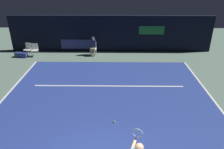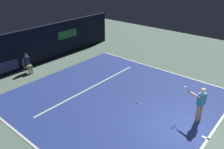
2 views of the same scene
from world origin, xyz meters
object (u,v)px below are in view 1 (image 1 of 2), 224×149
at_px(tennis_ball, 114,122).
at_px(courtside_chair_far, 35,49).
at_px(courtside_chair_near, 28,49).
at_px(equipment_bag, 21,55).
at_px(line_judge_on_chair, 93,46).

bearing_deg(tennis_ball, courtside_chair_far, 127.12).
height_order(courtside_chair_near, equipment_bag, courtside_chair_near).
relative_size(line_judge_on_chair, courtside_chair_far, 1.50).
height_order(line_judge_on_chair, tennis_ball, line_judge_on_chair).
bearing_deg(courtside_chair_far, courtside_chair_near, 165.02).
relative_size(line_judge_on_chair, equipment_bag, 1.57).
bearing_deg(courtside_chair_far, tennis_ball, -52.88).
bearing_deg(courtside_chair_far, line_judge_on_chair, 3.44).
bearing_deg(line_judge_on_chair, equipment_bag, -174.73).
relative_size(courtside_chair_near, equipment_bag, 1.05).
bearing_deg(line_judge_on_chair, courtside_chair_far, -176.56).
distance_m(courtside_chair_far, tennis_ball, 9.23).
bearing_deg(equipment_bag, courtside_chair_near, 49.55).
xyz_separation_m(line_judge_on_chair, courtside_chair_far, (-4.05, -0.24, -0.18)).
relative_size(line_judge_on_chair, courtside_chair_near, 1.50).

